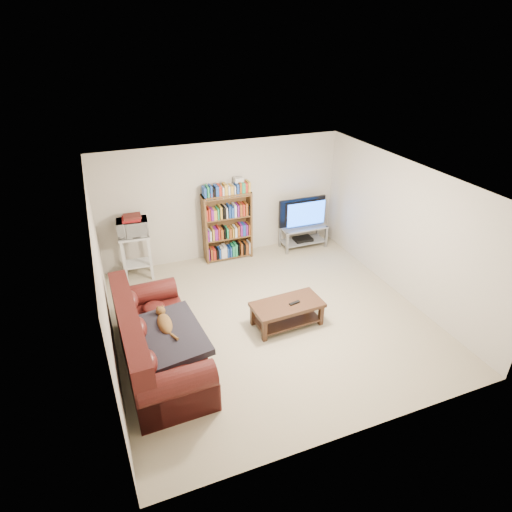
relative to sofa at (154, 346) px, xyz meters
name	(u,v)px	position (x,y,z in m)	size (l,w,h in m)	color
floor	(270,318)	(1.97, 0.44, -0.35)	(5.00, 5.00, 0.00)	#BEB08D
ceiling	(273,180)	(1.97, 0.44, 2.05)	(5.00, 5.00, 0.00)	white
wall_back	(223,201)	(1.97, 2.94, 0.85)	(5.00, 5.00, 0.00)	beige
wall_front	(363,358)	(1.97, -2.06, 0.85)	(5.00, 5.00, 0.00)	beige
wall_left	(103,286)	(-0.53, 0.44, 0.85)	(5.00, 5.00, 0.00)	beige
wall_right	(404,230)	(4.47, 0.44, 0.85)	(5.00, 5.00, 0.00)	beige
sofa	(154,346)	(0.00, 0.00, 0.00)	(1.07, 2.37, 1.00)	#481512
blanket	(169,336)	(0.20, -0.15, 0.23)	(0.91, 1.17, 0.10)	#222028
cat	(165,324)	(0.19, 0.06, 0.29)	(0.26, 0.64, 0.19)	brown
coffee_table	(287,310)	(2.16, 0.18, -0.06)	(1.16, 0.62, 0.41)	#3A2214
remote	(295,303)	(2.26, 0.13, 0.08)	(0.19, 0.05, 0.02)	black
tv_stand	(303,233)	(3.67, 2.59, -0.01)	(1.00, 0.46, 0.50)	#999EA3
television	(304,213)	(3.67, 2.59, 0.46)	(1.07, 0.14, 0.61)	black
dvd_player	(303,239)	(3.67, 2.59, -0.16)	(0.40, 0.28, 0.06)	black
bookshelf	(227,226)	(1.98, 2.73, 0.39)	(0.99, 0.32, 1.43)	brown
shelf_clutter	(231,188)	(2.08, 2.74, 1.19)	(0.73, 0.22, 0.28)	silver
microwave_stand	(136,251)	(0.12, 2.60, 0.23)	(0.59, 0.45, 0.90)	silver
microwave	(133,228)	(0.12, 2.60, 0.71)	(0.55, 0.38, 0.31)	silver
game_boxes	(131,219)	(0.12, 2.60, 0.89)	(0.33, 0.29, 0.05)	maroon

